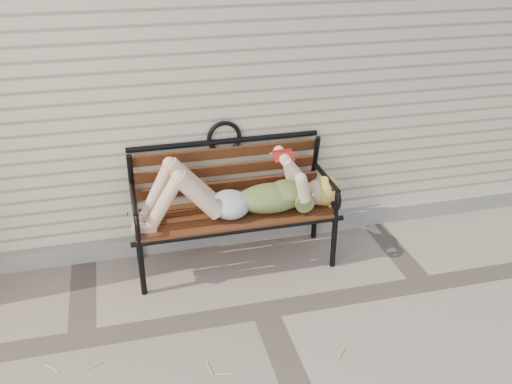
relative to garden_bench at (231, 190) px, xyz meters
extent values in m
plane|color=gray|center=(0.07, -0.73, -0.61)|extent=(80.00, 80.00, 0.00)
cube|color=beige|center=(0.07, 2.27, 0.89)|extent=(8.00, 4.00, 3.00)
cube|color=#9D988E|center=(0.07, 0.24, -0.53)|extent=(8.00, 0.10, 0.15)
cylinder|color=black|center=(-0.74, -0.33, -0.38)|extent=(0.04, 0.04, 0.45)
cylinder|color=black|center=(-0.74, 0.12, -0.38)|extent=(0.04, 0.04, 0.45)
cylinder|color=black|center=(0.74, -0.33, -0.38)|extent=(0.04, 0.04, 0.45)
cylinder|color=black|center=(0.74, 0.12, -0.38)|extent=(0.04, 0.04, 0.45)
cube|color=#5E3018|center=(0.00, -0.10, -0.16)|extent=(1.51, 0.49, 0.03)
cylinder|color=black|center=(0.00, -0.33, -0.18)|extent=(1.59, 0.04, 0.04)
cylinder|color=black|center=(0.00, 0.12, -0.18)|extent=(1.59, 0.04, 0.04)
torus|color=black|center=(0.00, 0.23, 0.34)|extent=(0.27, 0.04, 0.27)
ellipsoid|color=#09363F|center=(0.28, -0.13, -0.04)|extent=(0.54, 0.31, 0.21)
ellipsoid|color=#09363F|center=(0.40, -0.13, 0.00)|extent=(0.26, 0.30, 0.16)
ellipsoid|color=silver|center=(-0.04, -0.13, -0.05)|extent=(0.30, 0.34, 0.19)
sphere|color=beige|center=(0.67, -0.13, -0.04)|extent=(0.22, 0.22, 0.22)
ellipsoid|color=#E5C856|center=(0.72, -0.13, -0.03)|extent=(0.25, 0.25, 0.23)
cube|color=#A51215|center=(0.36, -0.13, 0.34)|extent=(0.14, 0.02, 0.02)
cube|color=white|center=(0.36, -0.18, 0.31)|extent=(0.14, 0.09, 0.05)
cube|color=white|center=(0.36, -0.09, 0.31)|extent=(0.14, 0.09, 0.05)
cube|color=#A51215|center=(0.36, -0.18, 0.32)|extent=(0.15, 0.09, 0.05)
cube|color=#A51215|center=(0.36, -0.09, 0.32)|extent=(0.15, 0.09, 0.05)
cylinder|color=tan|center=(0.40, -0.88, -0.60)|extent=(0.03, 0.17, 0.01)
cylinder|color=tan|center=(-1.59, -0.96, -0.60)|extent=(0.10, 0.16, 0.01)
cylinder|color=tan|center=(-0.04, -1.01, -0.60)|extent=(0.18, 0.05, 0.01)
cylinder|color=tan|center=(-1.18, -0.99, -0.60)|extent=(0.05, 0.08, 0.01)
cylinder|color=tan|center=(0.06, -0.93, -0.60)|extent=(0.07, 0.07, 0.01)
camera|label=1|loc=(-0.77, -3.83, 1.97)|focal=40.00mm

